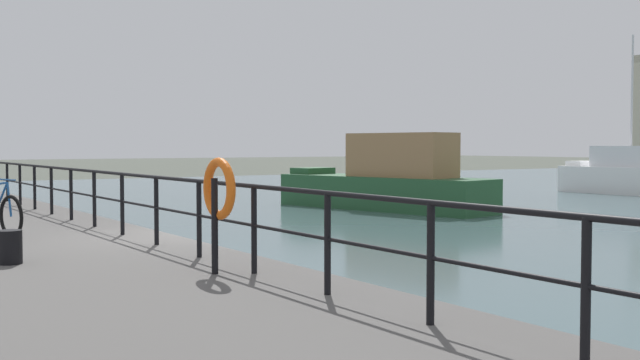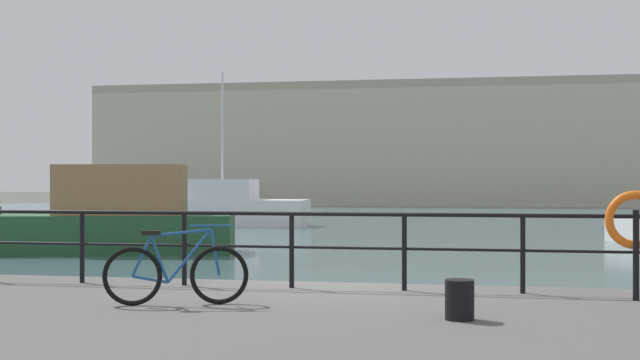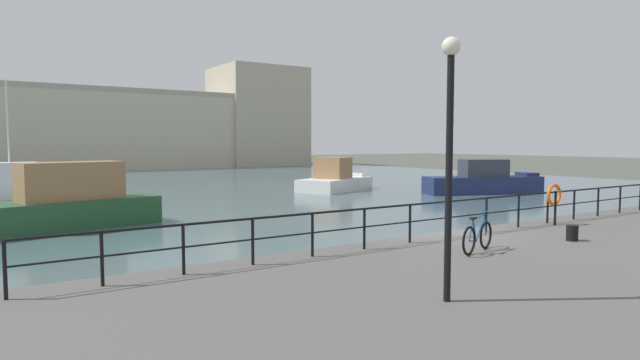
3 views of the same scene
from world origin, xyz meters
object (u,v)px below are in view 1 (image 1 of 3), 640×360
moored_red_daysailer (387,181)px  life_ring_stand (219,193)px  mooring_bollard (9,247)px  moored_small_launch (637,175)px

moored_red_daysailer → life_ring_stand: moored_red_daysailer is taller
mooring_bollard → life_ring_stand: (2.17, 1.95, 0.75)m
moored_red_daysailer → mooring_bollard: 18.79m
life_ring_stand → moored_small_launch: bearing=116.2°
moored_red_daysailer → moored_small_launch: bearing=-100.3°
mooring_bollard → moored_small_launch: bearing=111.2°
mooring_bollard → life_ring_stand: 3.02m
moored_red_daysailer → mooring_bollard: moored_red_daysailer is taller
mooring_bollard → life_ring_stand: size_ratio=0.31×
moored_small_launch → moored_red_daysailer: bearing=91.2°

